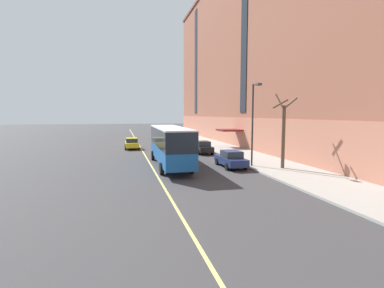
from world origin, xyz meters
The scene contains 13 objects.
ground_plane centered at (0.00, 0.00, 0.00)m, with size 260.00×260.00×0.00m, color #38383A.
sidewalk centered at (9.66, 3.00, 0.07)m, with size 5.80×160.00×0.15m, color #9E9B93.
apartment_facade centered at (18.54, 0.00, 15.09)m, with size 15.20×110.00×30.22m.
city_bus centered at (0.05, 1.49, 2.14)m, with size 2.90×12.54×3.70m.
parked_car_navy_0 centered at (5.52, 30.02, 0.78)m, with size 1.92×4.30×1.56m.
parked_car_green_1 centered at (5.60, 17.56, 0.78)m, with size 2.02×4.57×1.56m.
parked_car_navy_2 centered at (5.45, -0.24, 0.78)m, with size 1.98×4.79×1.56m.
parked_car_black_3 centered at (5.49, 9.78, 0.78)m, with size 1.94×4.41×1.56m.
taxi_cab centered at (-2.95, 16.91, 0.78)m, with size 1.98×4.40×1.56m.
street_tree_mid_block centered at (9.49, -2.43, 3.35)m, with size 1.62×1.52×6.53m.
street_lamp centered at (7.36, -0.88, 4.68)m, with size 0.36×1.48×7.48m.
fire_hydrant centered at (7.26, 24.91, 0.49)m, with size 0.42×0.24×0.72m.
lane_centerline centered at (-1.65, 3.00, 0.00)m, with size 0.16×140.00×0.01m, color #E0D66B.
Camera 1 is at (-4.37, -26.08, 4.91)m, focal length 28.00 mm.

